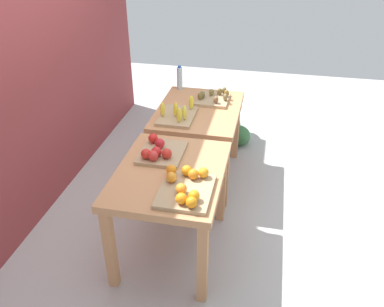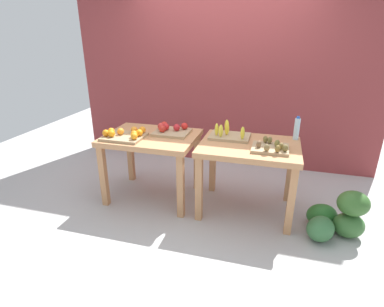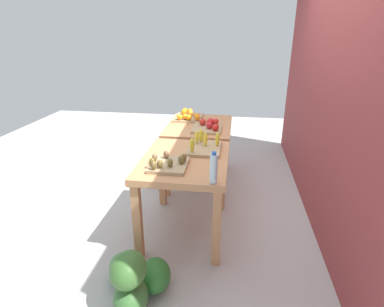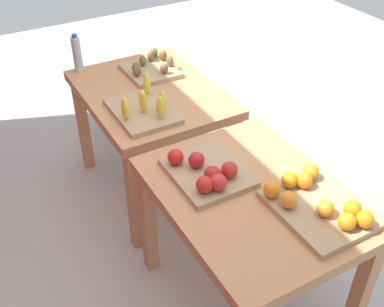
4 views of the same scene
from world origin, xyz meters
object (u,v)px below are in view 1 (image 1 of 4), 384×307
object	(u,v)px
display_table_right	(198,119)
watermelon_pile	(230,124)
display_table_left	(170,183)
banana_crate	(178,115)
water_bottle	(180,78)
kiwi_bin	(214,98)
apple_bin	(160,151)
orange_bin	(186,187)

from	to	relation	value
display_table_right	watermelon_pile	world-z (taller)	display_table_right
display_table_left	watermelon_pile	size ratio (longest dim) A/B	1.70
display_table_right	banana_crate	size ratio (longest dim) A/B	2.36
display_table_left	water_bottle	distance (m)	1.63
display_table_left	banana_crate	bearing A→B (deg)	9.87
kiwi_bin	apple_bin	bearing A→B (deg)	167.82
display_table_right	water_bottle	xyz separation A→B (m)	(0.47, 0.30, 0.24)
display_table_right	orange_bin	world-z (taller)	orange_bin
display_table_right	watermelon_pile	bearing A→B (deg)	-14.16
orange_bin	apple_bin	size ratio (longest dim) A/B	1.12
display_table_left	banana_crate	size ratio (longest dim) A/B	2.36
water_bottle	watermelon_pile	xyz separation A→B (m)	(0.44, -0.53, -0.73)
apple_bin	banana_crate	bearing A→B (deg)	1.51
apple_bin	display_table_right	bearing A→B (deg)	-8.22
apple_bin	watermelon_pile	size ratio (longest dim) A/B	0.65
apple_bin	watermelon_pile	xyz separation A→B (m)	(1.83, -0.36, -0.64)
display_table_left	water_bottle	xyz separation A→B (m)	(1.59, 0.30, 0.24)
kiwi_bin	watermelon_pile	distance (m)	0.94
display_table_left	orange_bin	bearing A→B (deg)	-143.43
water_bottle	watermelon_pile	distance (m)	1.00
apple_bin	watermelon_pile	distance (m)	1.98
display_table_left	banana_crate	xyz separation A→B (m)	(0.87, 0.15, 0.15)
orange_bin	banana_crate	distance (m)	1.16
display_table_right	water_bottle	bearing A→B (deg)	32.75
apple_bin	kiwi_bin	world-z (taller)	apple_bin
water_bottle	watermelon_pile	bearing A→B (deg)	-50.38
apple_bin	watermelon_pile	bearing A→B (deg)	-11.19
orange_bin	banana_crate	xyz separation A→B (m)	(1.11, 0.33, -0.00)
display_table_right	orange_bin	distance (m)	1.38
orange_bin	banana_crate	world-z (taller)	banana_crate
apple_bin	water_bottle	distance (m)	1.41
kiwi_bin	display_table_left	bearing A→B (deg)	175.15
orange_bin	apple_bin	xyz separation A→B (m)	(0.43, 0.31, -0.00)
kiwi_bin	water_bottle	world-z (taller)	water_bottle
banana_crate	watermelon_pile	size ratio (longest dim) A/B	0.72
banana_crate	water_bottle	world-z (taller)	water_bottle
display_table_left	water_bottle	bearing A→B (deg)	10.73
display_table_left	watermelon_pile	bearing A→B (deg)	-6.44
banana_crate	kiwi_bin	size ratio (longest dim) A/B	1.22
display_table_left	display_table_right	world-z (taller)	same
water_bottle	display_table_left	bearing A→B (deg)	-169.27
orange_bin	kiwi_bin	bearing A→B (deg)	2.20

